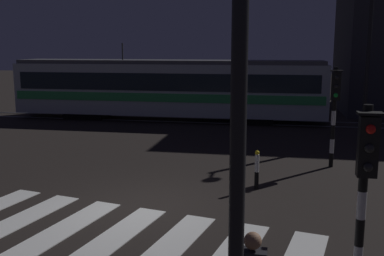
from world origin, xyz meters
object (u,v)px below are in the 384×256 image
(street_lamp_near_kerb, at_px, (238,4))
(traffic_light_corner_near_right, at_px, (365,176))
(traffic_light_corner_far_right, at_px, (335,102))
(tram, at_px, (168,88))
(bollard_island_edge, at_px, (257,170))
(street_lamp_trackside_right, at_px, (371,37))

(street_lamp_near_kerb, bearing_deg, traffic_light_corner_near_right, 53.12)
(traffic_light_corner_near_right, relative_size, traffic_light_corner_far_right, 0.94)
(traffic_light_corner_far_right, height_order, tram, tram)
(traffic_light_corner_far_right, bearing_deg, bollard_island_edge, -129.93)
(traffic_light_corner_near_right, distance_m, street_lamp_trackside_right, 13.25)
(street_lamp_near_kerb, bearing_deg, tram, 105.68)
(tram, bearing_deg, bollard_island_edge, -65.13)
(traffic_light_corner_near_right, xyz_separation_m, tram, (-7.15, 16.97, -0.29))
(street_lamp_near_kerb, bearing_deg, bollard_island_edge, 90.52)
(traffic_light_corner_near_right, xyz_separation_m, street_lamp_trackside_right, (2.35, 12.83, 2.30))
(tram, bearing_deg, traffic_light_corner_far_right, -48.72)
(street_lamp_trackside_right, bearing_deg, traffic_light_corner_near_right, -100.39)
(traffic_light_corner_near_right, bearing_deg, traffic_light_corner_far_right, 86.33)
(traffic_light_corner_far_right, distance_m, street_lamp_trackside_right, 5.41)
(traffic_light_corner_near_right, distance_m, bollard_island_edge, 5.93)
(traffic_light_corner_far_right, bearing_deg, street_lamp_trackside_right, 68.35)
(traffic_light_corner_near_right, xyz_separation_m, traffic_light_corner_far_right, (0.53, 8.23, 0.13))
(street_lamp_near_kerb, xyz_separation_m, bollard_island_edge, (-0.07, 7.76, -3.79))
(tram, relative_size, bollard_island_edge, 15.24)
(street_lamp_near_kerb, height_order, street_lamp_trackside_right, street_lamp_near_kerb)
(street_lamp_trackside_right, distance_m, bollard_island_edge, 9.29)
(traffic_light_corner_near_right, xyz_separation_m, bollard_island_edge, (-1.80, 5.45, -1.49))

